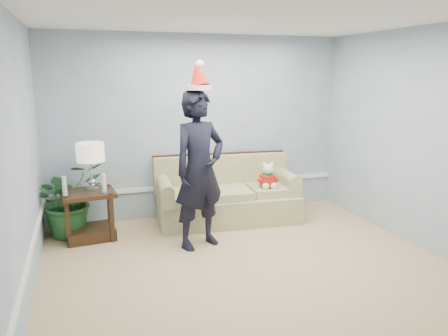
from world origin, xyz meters
TOP-DOWN VIEW (x-y plane):
  - room_shell at (0.00, 0.00)m, footprint 4.54×5.04m
  - wainscot_trim at (-1.18, 1.18)m, footprint 4.49×4.99m
  - sofa at (0.29, 2.07)m, footprint 2.11×1.04m
  - side_table at (-1.66, 1.91)m, footprint 0.72×0.62m
  - table_lamp at (-1.60, 1.96)m, footprint 0.35×0.35m
  - candle_pair at (-1.70, 1.82)m, footprint 0.54×0.06m
  - houseplant at (-1.91, 2.14)m, footprint 1.16×1.10m
  - man at (-0.35, 1.23)m, footprint 0.83×0.69m
  - santa_hat at (-0.35, 1.25)m, footprint 0.40×0.43m
  - teddy_bear at (0.85, 1.85)m, footprint 0.26×0.28m

SIDE VIEW (x-z plane):
  - side_table at x=-1.66m, z-range -0.07..0.57m
  - sofa at x=0.29m, z-range -0.14..0.81m
  - wainscot_trim at x=-1.18m, z-range 0.42..0.48m
  - houseplant at x=-1.91m, z-range 0.00..1.00m
  - teddy_bear at x=0.85m, z-range 0.45..0.83m
  - candle_pair at x=-1.70m, z-range 0.63..0.88m
  - man at x=-0.35m, z-range 0.00..1.96m
  - table_lamp at x=-1.60m, z-range 0.81..1.44m
  - room_shell at x=0.00m, z-range -0.02..2.72m
  - santa_hat at x=-0.35m, z-range 1.92..2.27m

